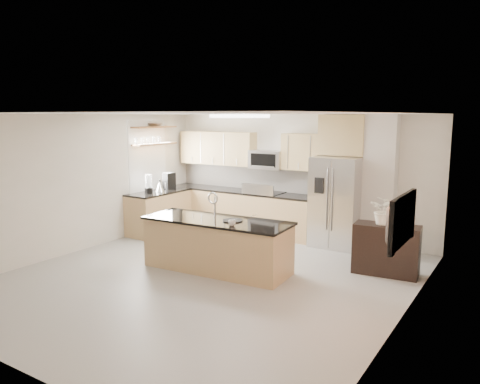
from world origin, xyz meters
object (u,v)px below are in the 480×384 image
Objects in this scene: platter at (233,220)px; television at (393,219)px; range at (264,213)px; microwave at (267,160)px; coffee_maker at (169,181)px; credenza at (386,250)px; kettle at (160,186)px; refrigerator at (337,202)px; island at (217,245)px; flower_vase at (385,203)px; blender at (149,185)px; bowl at (155,124)px; cup at (232,223)px.

television is at bearing -13.65° from platter.
microwave reaches higher than range.
credenza is at bearing -5.84° from coffee_maker.
credenza is at bearing -1.47° from kettle.
credenza is (1.30, -1.16, -0.48)m from refrigerator.
island is 3.61× the size of flower_vase.
range reaches higher than platter.
blender is at bearing 176.32° from credenza.
bowl is at bearing 171.34° from credenza.
coffee_maker reaches higher than cup.
island is at bearing -115.25° from refrigerator.
kettle is at bearing 80.33° from blender.
microwave reaches higher than coffee_maker.
bowl reaches higher than platter.
kettle is (-2.81, 1.38, 0.16)m from platter.
bowl is at bearing -157.67° from range.
range is at bearing 48.36° from television.
range is at bearing 157.11° from flower_vase.
flower_vase is (2.11, 1.23, 0.30)m from platter.
refrigerator is 2.78m from cup.
credenza is at bearing -3.09° from bowl.
range is 4.37× the size of kettle.
platter is 0.89× the size of coffee_maker.
credenza is at bearing 30.00° from platter.
cup is at bearing -142.26° from flower_vase.
refrigerator is at bearing -5.86° from microwave.
microwave reaches higher than credenza.
refrigerator is 4.52× the size of bowl.
bowl is at bearing 111.39° from blender.
credenza is 2.20m from television.
flower_vase is at bearing -167.25° from credenza.
cup is at bearing -148.29° from credenza.
range is at bearing 33.46° from blender.
microwave is 2.61m from blender.
flower_vase is at bearing -22.89° from range.
refrigerator is at bearing 9.71° from coffee_maker.
island reaches higher than cup.
bowl is 0.56× the size of flower_vase.
range is 2.36m from kettle.
blender is at bearing -160.47° from refrigerator.
cup is 0.32m from platter.
range is 1.71m from refrigerator.
blender is (-3.03, 1.36, 0.18)m from cup.
flower_vase reaches higher than platter.
island is (0.50, -2.62, -1.19)m from microwave.
television reaches higher than kettle.
kettle is 0.70× the size of coffee_maker.
flower_vase is (1.24, -1.18, 0.29)m from refrigerator.
television is at bearing -41.64° from range.
refrigerator is 3.83m from kettle.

